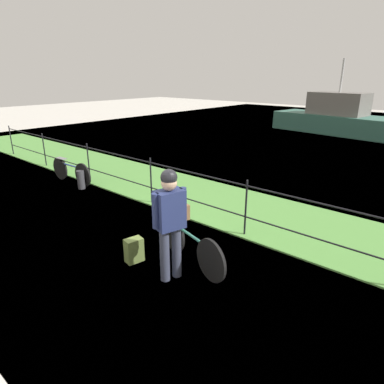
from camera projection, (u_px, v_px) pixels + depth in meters
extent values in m
plane|color=beige|center=(102.00, 260.00, 5.53)|extent=(60.00, 60.00, 0.00)
cube|color=#569342|center=(222.00, 203.00, 7.91)|extent=(27.00, 2.40, 0.03)
plane|color=slate|center=(352.00, 144.00, 14.79)|extent=(30.00, 30.00, 0.00)
cylinder|color=black|center=(11.00, 140.00, 12.57)|extent=(0.04, 0.04, 1.09)
cylinder|color=black|center=(44.00, 150.00, 10.97)|extent=(0.04, 0.04, 1.09)
cylinder|color=black|center=(89.00, 163.00, 9.38)|extent=(0.04, 0.04, 1.09)
cylinder|color=black|center=(151.00, 181.00, 7.78)|extent=(0.04, 0.04, 1.09)
cylinder|color=black|center=(246.00, 208.00, 6.19)|extent=(0.04, 0.04, 1.09)
cylinder|color=black|center=(193.00, 201.00, 7.04)|extent=(18.00, 0.03, 0.03)
cylinder|color=black|center=(193.00, 173.00, 6.84)|extent=(18.00, 0.03, 0.03)
cylinder|color=black|center=(211.00, 260.00, 4.87)|extent=(0.65, 0.22, 0.66)
cylinder|color=black|center=(173.00, 233.00, 5.71)|extent=(0.65, 0.22, 0.66)
cylinder|color=#337F70|center=(191.00, 235.00, 5.23)|extent=(0.81, 0.26, 0.04)
cube|color=black|center=(177.00, 223.00, 5.54)|extent=(0.22, 0.14, 0.06)
cube|color=slate|center=(177.00, 218.00, 5.51)|extent=(0.39, 0.25, 0.02)
cube|color=brown|center=(177.00, 211.00, 5.47)|extent=(0.43, 0.37, 0.25)
ellipsoid|color=#4C3D2D|center=(176.00, 200.00, 5.40)|extent=(0.31, 0.21, 0.13)
sphere|color=#4C3D2D|center=(180.00, 199.00, 5.29)|extent=(0.11, 0.11, 0.11)
cylinder|color=#383D51|center=(177.00, 251.00, 4.97)|extent=(0.14, 0.14, 0.82)
cylinder|color=#383D51|center=(165.00, 255.00, 4.86)|extent=(0.14, 0.14, 0.82)
cube|color=navy|center=(170.00, 210.00, 4.68)|extent=(0.36, 0.45, 0.56)
cylinder|color=navy|center=(183.00, 204.00, 4.79)|extent=(0.10, 0.10, 0.50)
cylinder|color=navy|center=(156.00, 211.00, 4.56)|extent=(0.10, 0.10, 0.50)
sphere|color=tan|center=(169.00, 183.00, 4.56)|extent=(0.22, 0.22, 0.22)
sphere|color=black|center=(169.00, 177.00, 4.53)|extent=(0.23, 0.23, 0.23)
cube|color=olive|center=(134.00, 250.00, 5.42)|extent=(0.23, 0.31, 0.40)
cylinder|color=#38383D|center=(81.00, 180.00, 8.90)|extent=(0.20, 0.20, 0.49)
cylinder|color=black|center=(83.00, 175.00, 9.02)|extent=(0.65, 0.07, 0.65)
cylinder|color=black|center=(60.00, 168.00, 9.66)|extent=(0.65, 0.07, 0.65)
cylinder|color=#3D569E|center=(70.00, 165.00, 9.28)|extent=(0.86, 0.08, 0.04)
cube|color=black|center=(62.00, 161.00, 9.52)|extent=(0.20, 0.10, 0.06)
cube|color=slate|center=(61.00, 158.00, 9.48)|extent=(0.37, 0.18, 0.02)
cube|color=#336656|center=(335.00, 124.00, 17.38)|extent=(6.52, 2.95, 0.93)
cube|color=slate|center=(338.00, 104.00, 17.05)|extent=(2.95, 1.83, 1.09)
cylinder|color=#B2B2B2|center=(342.00, 75.00, 16.60)|extent=(0.10, 0.10, 1.60)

